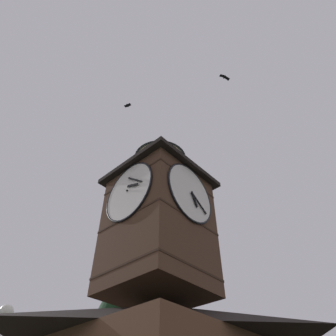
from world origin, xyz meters
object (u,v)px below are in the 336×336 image
(moon, at_px, (6,312))
(flying_bird_low, at_px, (224,77))
(clock_tower, at_px, (159,214))
(pine_tree_behind, at_px, (122,312))
(flying_bird_high, at_px, (128,105))

(moon, distance_m, flying_bird_low, 49.36)
(moon, bearing_deg, clock_tower, 76.37)
(pine_tree_behind, bearing_deg, flying_bird_high, 39.84)
(clock_tower, distance_m, moon, 45.19)
(clock_tower, relative_size, moon, 4.30)
(pine_tree_behind, relative_size, flying_bird_low, 28.17)
(pine_tree_behind, xyz_separation_m, moon, (-8.04, -38.18, 9.53))
(clock_tower, distance_m, flying_bird_high, 9.72)
(moon, xyz_separation_m, flying_bird_low, (9.85, 48.33, 2.05))
(pine_tree_behind, height_order, flying_bird_high, flying_bird_high)
(pine_tree_behind, relative_size, flying_bird_high, 37.88)
(clock_tower, distance_m, pine_tree_behind, 6.66)
(flying_bird_low, bearing_deg, pine_tree_behind, -100.09)
(flying_bird_high, relative_size, flying_bird_low, 0.74)
(clock_tower, height_order, pine_tree_behind, pine_tree_behind)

